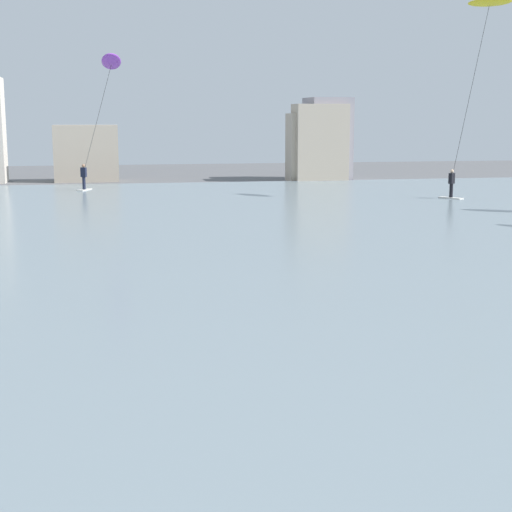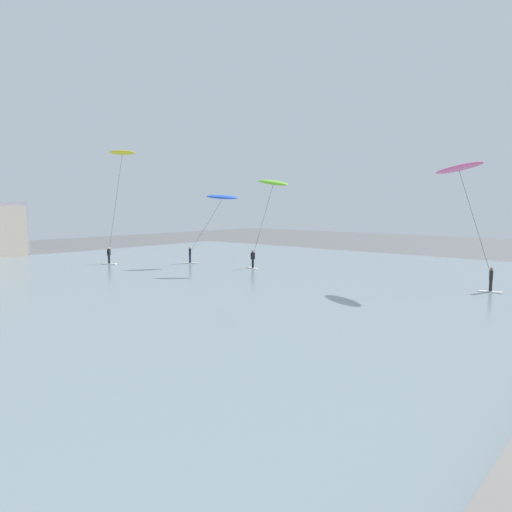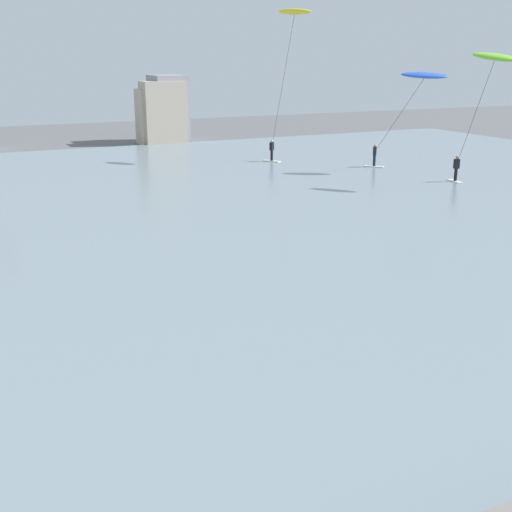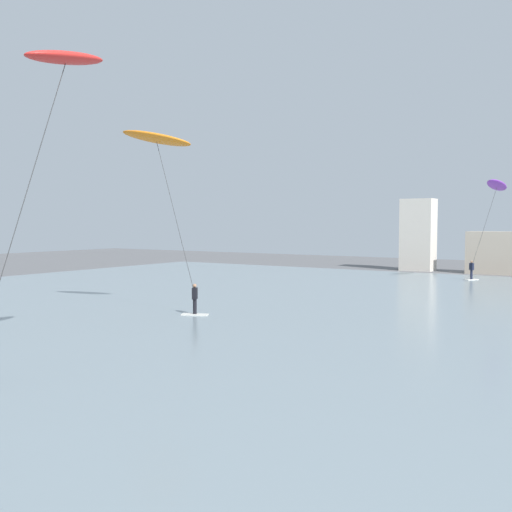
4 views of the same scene
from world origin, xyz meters
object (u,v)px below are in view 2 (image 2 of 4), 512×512
Objects in this scene: kitesurfer_yellow at (120,167)px; kitesurfer_blue at (220,203)px; kitesurfer_pink at (461,176)px; kitesurfer_lime at (270,194)px.

kitesurfer_blue is at bearing -56.07° from kitesurfer_yellow.
kitesurfer_blue is (-1.67, 21.47, -1.80)m from kitesurfer_pink.
kitesurfer_pink is 30.38m from kitesurfer_yellow.
kitesurfer_blue is at bearing 94.46° from kitesurfer_pink.
kitesurfer_blue is (0.02, 6.18, -0.78)m from kitesurfer_lime.
kitesurfer_yellow reaches higher than kitesurfer_blue.
kitesurfer_lime is 1.19× the size of kitesurfer_blue.
kitesurfer_blue is (5.40, -8.03, -3.47)m from kitesurfer_yellow.
kitesurfer_yellow reaches higher than kitesurfer_pink.
kitesurfer_pink is at bearing -76.51° from kitesurfer_yellow.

